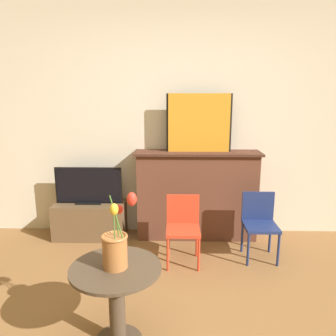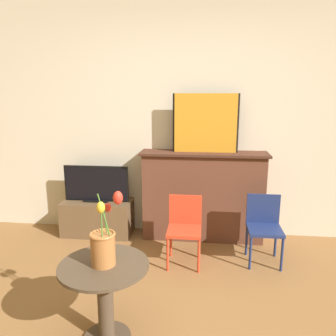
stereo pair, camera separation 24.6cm
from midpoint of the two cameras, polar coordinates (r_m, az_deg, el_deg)
wall_back at (r=3.73m, az=0.08°, el=8.81°), size 8.00×0.06×2.70m
fireplace_mantel at (r=3.71m, az=3.13°, el=-4.50°), size 1.38×0.35×0.99m
painting at (r=3.56m, az=3.43°, el=7.83°), size 0.70×0.03×0.63m
tv_stand at (r=3.92m, az=-15.17°, el=-8.74°), size 0.79×0.36×0.40m
tv_monitor at (r=3.80m, az=-15.50°, el=-3.08°), size 0.74×0.12×0.41m
chair_red at (r=3.20m, az=0.40°, el=-9.82°), size 0.32×0.32×0.65m
chair_blue at (r=3.38m, az=13.63°, el=-8.94°), size 0.32×0.32×0.65m
side_table at (r=2.28m, az=-12.23°, el=-20.82°), size 0.58×0.58×0.55m
vase_tulips at (r=2.11m, az=-12.51°, el=-13.20°), size 0.23×0.17×0.50m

